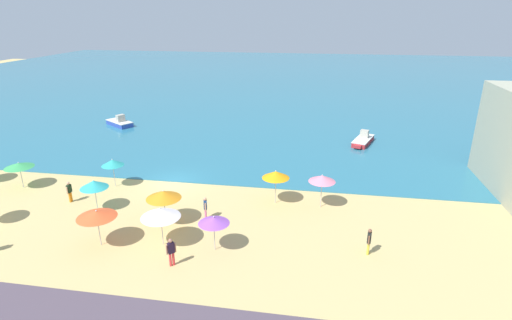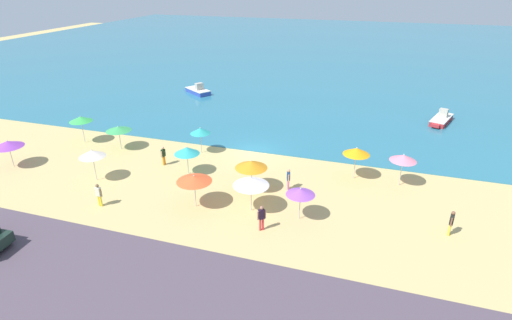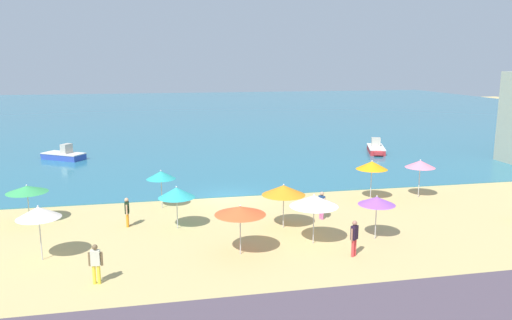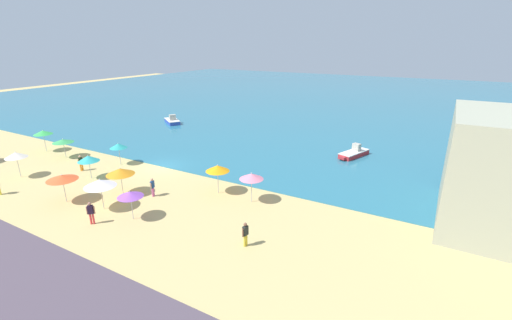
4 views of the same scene
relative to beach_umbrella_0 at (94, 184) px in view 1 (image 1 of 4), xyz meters
The scene contains 17 objects.
ground_plane 6.92m from the beach_umbrella_0, 56.96° to the left, with size 160.00×160.00×0.00m, color tan.
sea 60.70m from the beach_umbrella_0, 86.58° to the left, with size 150.00×110.00×0.05m, color teal.
beach_umbrella_0 is the anchor object (origin of this frame).
beach_umbrella_1 10.25m from the beach_umbrella_0, 20.58° to the right, with size 1.84×1.84×2.24m.
beach_umbrella_2 4.98m from the beach_umbrella_0, 57.86° to the right, with size 2.35×2.35×2.35m.
beach_umbrella_3 8.32m from the beach_umbrella_0, 161.94° to the left, with size 2.19×2.19×2.17m.
beach_umbrella_4 7.31m from the beach_umbrella_0, 29.39° to the right, with size 2.36×2.36×2.50m.
beach_umbrella_5 4.07m from the beach_umbrella_0, 100.25° to the left, with size 1.76×1.76×2.35m.
beach_umbrella_6 16.00m from the beach_umbrella_0, 10.93° to the left, with size 1.92×1.92×2.52m.
beach_umbrella_9 5.62m from the beach_umbrella_0, 10.57° to the right, with size 2.30×2.30×2.41m.
beach_umbrella_11 12.79m from the beach_umbrella_0, 14.13° to the left, with size 1.99×1.99×2.58m.
bather_0 8.08m from the beach_umbrella_0, ahead, with size 0.32×0.55×1.59m.
bather_1 9.49m from the beach_umbrella_0, 35.76° to the right, with size 0.46×0.40×1.69m.
bather_2 18.72m from the beach_umbrella_0, ahead, with size 0.28×0.56×1.64m.
bather_4 2.95m from the beach_umbrella_0, 162.09° to the left, with size 0.23×0.57×1.60m.
skiff_nearshore 22.94m from the beach_umbrella_0, 113.34° to the left, with size 4.20×3.47×1.43m.
skiff_offshore 27.32m from the beach_umbrella_0, 42.89° to the left, with size 2.72×4.58×1.37m.
Camera 1 is at (11.70, -28.84, 13.28)m, focal length 28.00 mm.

